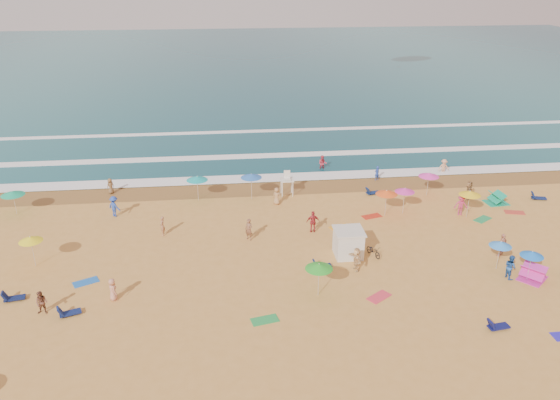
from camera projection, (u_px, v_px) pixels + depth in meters
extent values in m
plane|color=gold|center=(319.00, 247.00, 42.65)|extent=(220.00, 220.00, 0.00)
cube|color=#0C4756|center=(253.00, 64.00, 119.19)|extent=(220.00, 140.00, 0.18)
plane|color=olive|center=(297.00, 187.00, 54.03)|extent=(220.00, 220.00, 0.00)
cube|color=white|center=(294.00, 177.00, 56.27)|extent=(200.00, 2.20, 0.05)
cube|color=white|center=(286.00, 155.00, 62.65)|extent=(200.00, 1.60, 0.05)
cube|color=white|center=(277.00, 131.00, 71.77)|extent=(200.00, 1.20, 0.05)
cube|color=silver|center=(348.00, 243.00, 41.01)|extent=(2.00, 2.00, 2.00)
cube|color=silver|center=(349.00, 231.00, 40.59)|extent=(2.20, 2.20, 0.12)
imported|color=black|center=(373.00, 251.00, 41.16)|extent=(1.12, 1.69, 0.84)
cone|color=green|center=(319.00, 266.00, 35.56)|extent=(1.83, 1.83, 0.35)
cone|color=#FC591A|center=(387.00, 192.00, 47.03)|extent=(1.89, 1.89, 0.35)
cone|color=#358EF0|center=(501.00, 244.00, 38.76)|extent=(1.57, 1.57, 0.35)
cone|color=blue|center=(251.00, 176.00, 50.28)|extent=(1.95, 1.95, 0.35)
cone|color=#FF38B9|center=(429.00, 175.00, 51.22)|extent=(1.91, 1.91, 0.35)
cone|color=#15AD79|center=(13.00, 193.00, 47.48)|extent=(2.02, 2.02, 0.35)
cone|color=yellow|center=(30.00, 239.00, 39.09)|extent=(1.67, 1.67, 0.35)
cone|color=yellow|center=(470.00, 193.00, 46.69)|extent=(1.85, 1.85, 0.35)
cone|color=#E833A8|center=(405.00, 190.00, 47.44)|extent=(1.72, 1.72, 0.35)
cone|color=blue|center=(532.00, 254.00, 37.47)|extent=(1.57, 1.57, 0.35)
cone|color=#14A4AA|center=(197.00, 178.00, 50.09)|extent=(1.96, 1.96, 0.35)
cube|color=#0E1948|center=(15.00, 298.00, 35.81)|extent=(1.38, 0.80, 0.34)
cube|color=#101D53|center=(70.00, 313.00, 34.31)|extent=(1.41, 0.96, 0.34)
cube|color=#0E1E47|center=(323.00, 266.00, 39.57)|extent=(1.36, 0.71, 0.34)
cube|color=#101452|center=(499.00, 327.00, 33.01)|extent=(1.37, 0.74, 0.34)
cube|color=navy|center=(539.00, 198.00, 51.05)|extent=(1.40, 0.87, 0.34)
cube|color=navy|center=(373.00, 193.00, 52.22)|extent=(1.39, 0.82, 0.34)
cube|color=blue|center=(86.00, 282.00, 37.90)|extent=(1.91, 1.52, 0.03)
cube|color=green|center=(265.00, 320.00, 33.87)|extent=(1.85, 1.22, 0.03)
cube|color=orange|center=(340.00, 227.00, 45.78)|extent=(1.90, 1.43, 0.03)
cube|color=#E13548|center=(379.00, 297.00, 36.22)|extent=(1.89, 1.68, 0.03)
cube|color=red|center=(372.00, 216.00, 47.72)|extent=(1.87, 1.30, 0.03)
cube|color=#259454|center=(483.00, 219.00, 47.17)|extent=(1.89, 1.66, 0.03)
cube|color=#C43D2E|center=(515.00, 212.00, 48.47)|extent=(1.86, 1.26, 0.03)
imported|color=brown|center=(110.00, 186.00, 52.18)|extent=(0.88, 0.87, 1.53)
imported|color=tan|center=(444.00, 168.00, 57.20)|extent=(1.18, 0.70, 1.81)
imported|color=#9A7147|center=(469.00, 190.00, 50.95)|extent=(1.12, 1.70, 1.75)
imported|color=#B42D32|center=(313.00, 222.00, 44.62)|extent=(1.10, 0.48, 1.86)
imported|color=tan|center=(113.00, 289.00, 35.64)|extent=(0.80, 0.91, 1.57)
imported|color=#2442AA|center=(377.00, 173.00, 55.44)|extent=(0.64, 0.54, 1.49)
imported|color=#CC3344|center=(323.00, 164.00, 58.27)|extent=(1.00, 0.84, 1.82)
imported|color=#2647B3|center=(114.00, 206.00, 47.41)|extent=(1.39, 1.28, 1.87)
imported|color=brown|center=(42.00, 303.00, 34.23)|extent=(0.84, 0.69, 1.59)
imported|color=tan|center=(502.00, 245.00, 40.97)|extent=(1.16, 0.98, 1.86)
imported|color=brown|center=(249.00, 229.00, 43.40)|extent=(0.78, 0.74, 1.80)
imported|color=#BD2F5C|center=(461.00, 205.00, 47.67)|extent=(1.29, 0.88, 1.85)
imported|color=#2458A9|center=(510.00, 267.00, 38.10)|extent=(0.78, 0.94, 1.78)
imported|color=tan|center=(277.00, 196.00, 49.82)|extent=(0.95, 0.88, 1.63)
imported|color=#E4B677|center=(356.00, 259.00, 39.08)|extent=(0.93, 1.72, 1.77)
imported|color=#A66F4C|center=(162.00, 226.00, 44.18)|extent=(0.42, 0.61, 1.63)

